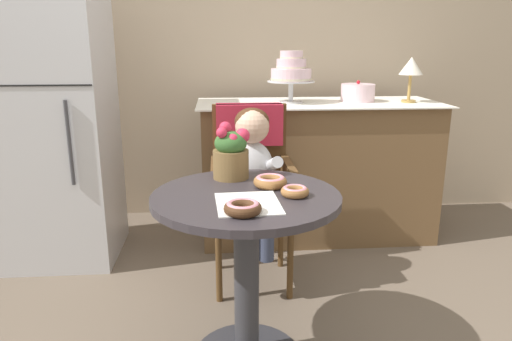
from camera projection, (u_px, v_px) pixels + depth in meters
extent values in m
cube|color=tan|center=(230.00, 31.00, 3.40)|extent=(4.80, 0.10, 2.70)
cylinder|color=#332D33|center=(246.00, 198.00, 1.79)|extent=(0.72, 0.72, 0.03)
cylinder|color=#333338|center=(247.00, 283.00, 1.88)|extent=(0.10, 0.10, 0.69)
cube|color=brown|center=(252.00, 201.00, 2.47)|extent=(0.42, 0.42, 0.04)
cube|color=brown|center=(249.00, 146.00, 2.59)|extent=(0.40, 0.04, 0.46)
cube|color=brown|center=(215.00, 181.00, 2.43)|extent=(0.04, 0.38, 0.18)
cube|color=brown|center=(288.00, 179.00, 2.46)|extent=(0.04, 0.38, 0.18)
cube|color=#B22338|center=(249.00, 124.00, 2.56)|extent=(0.36, 0.11, 0.22)
cylinder|color=brown|center=(219.00, 260.00, 2.35)|extent=(0.03, 0.03, 0.45)
cylinder|color=brown|center=(290.00, 258.00, 2.38)|extent=(0.03, 0.03, 0.45)
cylinder|color=brown|center=(218.00, 232.00, 2.69)|extent=(0.03, 0.03, 0.45)
cylinder|color=brown|center=(281.00, 230.00, 2.72)|extent=(0.03, 0.03, 0.45)
ellipsoid|color=silver|center=(252.00, 170.00, 2.41)|extent=(0.22, 0.16, 0.30)
sphere|color=#E0B293|center=(252.00, 126.00, 2.34)|extent=(0.17, 0.17, 0.17)
ellipsoid|color=#4C2D19|center=(252.00, 121.00, 2.35)|extent=(0.17, 0.17, 0.14)
cylinder|color=silver|center=(234.00, 165.00, 2.30)|extent=(0.08, 0.23, 0.13)
sphere|color=#E0B293|center=(237.00, 183.00, 2.25)|extent=(0.06, 0.06, 0.06)
cylinder|color=silver|center=(273.00, 164.00, 2.32)|extent=(0.08, 0.23, 0.13)
sphere|color=#E0B293|center=(273.00, 183.00, 2.26)|extent=(0.06, 0.06, 0.06)
cylinder|color=#3F4760|center=(242.00, 196.00, 2.35)|extent=(0.09, 0.22, 0.09)
cylinder|color=#3F4760|center=(244.00, 236.00, 2.29)|extent=(0.08, 0.08, 0.26)
cylinder|color=#3F4760|center=(264.00, 195.00, 2.36)|extent=(0.09, 0.22, 0.09)
cylinder|color=#3F4760|center=(266.00, 235.00, 2.30)|extent=(0.08, 0.08, 0.26)
cube|color=white|center=(247.00, 204.00, 1.67)|extent=(0.24, 0.27, 0.00)
torus|color=#4C2D19|center=(243.00, 208.00, 1.57)|extent=(0.13, 0.13, 0.04)
torus|color=pink|center=(243.00, 205.00, 1.57)|extent=(0.11, 0.11, 0.02)
torus|color=#936033|center=(295.00, 192.00, 1.75)|extent=(0.11, 0.11, 0.03)
torus|color=pink|center=(295.00, 189.00, 1.75)|extent=(0.09, 0.09, 0.02)
torus|color=#936033|center=(270.00, 182.00, 1.87)|extent=(0.13, 0.13, 0.04)
torus|color=pink|center=(270.00, 179.00, 1.86)|extent=(0.12, 0.12, 0.02)
cylinder|color=brown|center=(231.00, 164.00, 1.98)|extent=(0.15, 0.15, 0.12)
ellipsoid|color=#38662D|center=(231.00, 143.00, 1.95)|extent=(0.14, 0.14, 0.10)
sphere|color=#D82D4C|center=(242.00, 136.00, 1.95)|extent=(0.06, 0.06, 0.06)
sphere|color=#D82D4C|center=(232.00, 139.00, 2.00)|extent=(0.06, 0.06, 0.06)
sphere|color=#D82D4C|center=(225.00, 128.00, 1.95)|extent=(0.05, 0.05, 0.05)
sphere|color=#D82D4C|center=(222.00, 133.00, 1.90)|extent=(0.04, 0.04, 0.04)
sphere|color=#D82D4C|center=(233.00, 139.00, 1.92)|extent=(0.05, 0.05, 0.05)
cube|color=brown|center=(317.00, 170.00, 3.15)|extent=(1.50, 0.56, 0.90)
cube|color=white|center=(319.00, 103.00, 3.03)|extent=(1.56, 0.62, 0.01)
cylinder|color=silver|center=(291.00, 102.00, 3.01)|extent=(0.16, 0.16, 0.01)
cylinder|color=silver|center=(291.00, 92.00, 3.00)|extent=(0.03, 0.03, 0.12)
cylinder|color=silver|center=(291.00, 81.00, 2.98)|extent=(0.30, 0.30, 0.01)
cylinder|color=silver|center=(291.00, 75.00, 2.97)|extent=(0.26, 0.25, 0.08)
cylinder|color=beige|center=(291.00, 79.00, 2.97)|extent=(0.26, 0.26, 0.01)
cylinder|color=silver|center=(291.00, 64.00, 2.95)|extent=(0.19, 0.19, 0.06)
cylinder|color=beige|center=(291.00, 67.00, 2.96)|extent=(0.19, 0.19, 0.01)
cylinder|color=silver|center=(291.00, 55.00, 2.94)|extent=(0.14, 0.14, 0.05)
cylinder|color=beige|center=(291.00, 58.00, 2.94)|extent=(0.15, 0.15, 0.01)
cylinder|color=silver|center=(358.00, 93.00, 3.07)|extent=(0.22, 0.22, 0.11)
sphere|color=red|center=(358.00, 82.00, 3.05)|extent=(0.02, 0.02, 0.02)
cylinder|color=#B28C47|center=(408.00, 101.00, 3.03)|extent=(0.09, 0.09, 0.01)
cylinder|color=#B28C47|center=(410.00, 87.00, 3.00)|extent=(0.02, 0.02, 0.16)
cone|color=silver|center=(411.00, 66.00, 2.97)|extent=(0.15, 0.15, 0.11)
cube|color=silver|center=(53.00, 118.00, 2.72)|extent=(0.64, 0.60, 1.70)
cube|color=black|center=(28.00, 86.00, 2.38)|extent=(0.63, 0.01, 0.01)
cylinder|color=#3F3F44|center=(69.00, 143.00, 2.46)|extent=(0.02, 0.02, 0.45)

